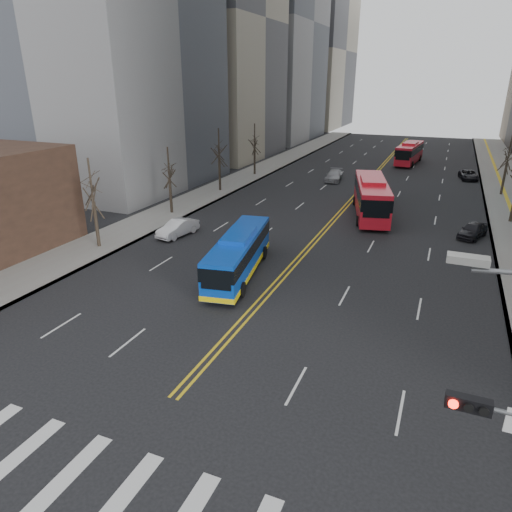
# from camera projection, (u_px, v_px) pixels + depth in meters

# --- Properties ---
(ground) EXTENTS (220.00, 220.00, 0.00)m
(ground) POSITION_uv_depth(u_px,v_px,m) (94.00, 487.00, 15.68)
(ground) COLOR black
(sidewalk_left) EXTENTS (5.00, 130.00, 0.15)m
(sidewalk_left) POSITION_uv_depth(u_px,v_px,m) (231.00, 184.00, 60.23)
(sidewalk_left) COLOR gray
(sidewalk_left) RESTS_ON ground
(crosswalk) EXTENTS (26.70, 4.00, 0.01)m
(crosswalk) POSITION_uv_depth(u_px,v_px,m) (94.00, 487.00, 15.67)
(crosswalk) COLOR silver
(crosswalk) RESTS_ON ground
(centerline) EXTENTS (0.55, 100.00, 0.01)m
(centerline) POSITION_uv_depth(u_px,v_px,m) (370.00, 180.00, 62.89)
(centerline) COLOR gold
(centerline) RESTS_ON ground
(street_trees) EXTENTS (35.20, 47.20, 7.60)m
(street_trees) POSITION_uv_depth(u_px,v_px,m) (268.00, 165.00, 46.15)
(street_trees) COLOR black
(street_trees) RESTS_ON ground
(blue_bus) EXTENTS (4.07, 10.86, 3.13)m
(blue_bus) POSITION_uv_depth(u_px,v_px,m) (239.00, 253.00, 32.01)
(blue_bus) COLOR #0C43BE
(blue_bus) RESTS_ON ground
(red_bus_near) EXTENTS (5.60, 12.42, 3.81)m
(red_bus_near) POSITION_uv_depth(u_px,v_px,m) (371.00, 195.00, 45.85)
(red_bus_near) COLOR red
(red_bus_near) RESTS_ON ground
(red_bus_far) EXTENTS (3.54, 11.06, 3.46)m
(red_bus_far) POSITION_uv_depth(u_px,v_px,m) (410.00, 152.00, 73.98)
(red_bus_far) COLOR red
(red_bus_far) RESTS_ON ground
(car_white) EXTENTS (2.22, 4.52, 1.43)m
(car_white) POSITION_uv_depth(u_px,v_px,m) (178.00, 228.00, 40.37)
(car_white) COLOR silver
(car_white) RESTS_ON ground
(car_dark_mid) EXTENTS (2.87, 4.23, 1.34)m
(car_dark_mid) POSITION_uv_depth(u_px,v_px,m) (473.00, 230.00, 39.94)
(car_dark_mid) COLOR black
(car_dark_mid) RESTS_ON ground
(car_silver) EXTENTS (2.47, 5.08, 1.43)m
(car_silver) POSITION_uv_depth(u_px,v_px,m) (334.00, 176.00, 61.99)
(car_silver) COLOR #95959A
(car_silver) RESTS_ON ground
(car_dark_far) EXTENTS (2.81, 4.83, 1.26)m
(car_dark_far) POSITION_uv_depth(u_px,v_px,m) (469.00, 175.00, 62.86)
(car_dark_far) COLOR black
(car_dark_far) RESTS_ON ground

